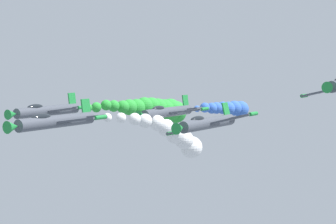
% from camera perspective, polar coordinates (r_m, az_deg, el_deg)
% --- Properties ---
extents(airplane_lead, '(9.51, 10.35, 2.73)m').
position_cam_1_polar(airplane_lead, '(55.80, -10.11, -0.84)').
color(airplane_lead, '#474C56').
extents(smoke_trail_lead, '(3.13, 19.42, 6.80)m').
position_cam_1_polar(smoke_trail_lead, '(73.00, 0.66, -2.20)').
color(smoke_trail_lead, white).
extents(airplane_left_inner, '(9.33, 10.35, 3.22)m').
position_cam_1_polar(airplane_left_inner, '(60.00, 3.54, -1.00)').
color(airplane_left_inner, '#474C56').
extents(airplane_right_inner, '(9.52, 10.35, 2.70)m').
position_cam_1_polar(airplane_right_inner, '(69.24, -10.87, 0.12)').
color(airplane_right_inner, '#474C56').
extents(smoke_trail_right_inner, '(3.37, 22.45, 4.32)m').
position_cam_1_polar(smoke_trail_right_inner, '(86.94, -0.96, 0.27)').
color(smoke_trail_right_inner, green).
extents(airplane_left_outer, '(9.52, 10.35, 2.70)m').
position_cam_1_polar(airplane_left_outer, '(71.60, -0.11, -0.00)').
color(airplane_left_outer, '#474C56').
extents(smoke_trail_left_outer, '(2.28, 13.41, 2.62)m').
position_cam_1_polar(smoke_trail_left_outer, '(84.98, 5.51, 0.32)').
color(smoke_trail_left_outer, blue).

